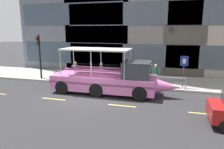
# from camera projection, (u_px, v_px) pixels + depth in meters

# --- Properties ---
(ground_plane) EXTENTS (120.00, 120.00, 0.00)m
(ground_plane) POSITION_uv_depth(u_px,v_px,m) (92.00, 98.00, 14.59)
(ground_plane) COLOR #2B2B2D
(sidewalk) EXTENTS (32.00, 4.80, 0.18)m
(sidewalk) POSITION_uv_depth(u_px,v_px,m) (113.00, 79.00, 19.85)
(sidewalk) COLOR #99968E
(sidewalk) RESTS_ON ground_plane
(curb_edge) EXTENTS (32.00, 0.18, 0.18)m
(curb_edge) POSITION_uv_depth(u_px,v_px,m) (105.00, 85.00, 17.50)
(curb_edge) COLOR #B2ADA3
(curb_edge) RESTS_ON ground_plane
(lane_centreline) EXTENTS (25.80, 0.12, 0.01)m
(lane_centreline) POSITION_uv_depth(u_px,v_px,m) (86.00, 102.00, 13.64)
(lane_centreline) COLOR #DBD64C
(lane_centreline) RESTS_ON ground_plane
(curb_guardrail) EXTENTS (11.08, 0.09, 0.85)m
(curb_guardrail) POSITION_uv_depth(u_px,v_px,m) (116.00, 77.00, 17.45)
(curb_guardrail) COLOR #9EA0A8
(curb_guardrail) RESTS_ON sidewalk
(traffic_light_pole) EXTENTS (0.24, 0.46, 4.04)m
(traffic_light_pole) POSITION_uv_depth(u_px,v_px,m) (39.00, 52.00, 19.14)
(traffic_light_pole) COLOR black
(traffic_light_pole) RESTS_ON sidewalk
(parking_sign) EXTENTS (0.60, 0.12, 2.48)m
(parking_sign) POSITION_uv_depth(u_px,v_px,m) (184.00, 66.00, 16.13)
(parking_sign) COLOR #4C4F54
(parking_sign) RESTS_ON sidewalk
(leaned_bicycle) EXTENTS (1.74, 0.46, 0.96)m
(leaned_bicycle) POSITION_uv_depth(u_px,v_px,m) (62.00, 75.00, 19.28)
(leaned_bicycle) COLOR black
(leaned_bicycle) RESTS_ON sidewalk
(duck_tour_boat) EXTENTS (9.49, 2.53, 3.29)m
(duck_tour_boat) POSITION_uv_depth(u_px,v_px,m) (111.00, 79.00, 15.36)
(duck_tour_boat) COLOR pink
(duck_tour_boat) RESTS_ON ground_plane
(pedestrian_near_bow) EXTENTS (0.44, 0.32, 1.71)m
(pedestrian_near_bow) POSITION_uv_depth(u_px,v_px,m) (155.00, 72.00, 17.15)
(pedestrian_near_bow) COLOR #47423D
(pedestrian_near_bow) RESTS_ON sidewalk
(pedestrian_mid_left) EXTENTS (0.46, 0.22, 1.61)m
(pedestrian_mid_left) POSITION_uv_depth(u_px,v_px,m) (124.00, 70.00, 18.49)
(pedestrian_mid_left) COLOR #1E2338
(pedestrian_mid_left) RESTS_ON sidewalk
(pedestrian_mid_right) EXTENTS (0.36, 0.33, 1.60)m
(pedestrian_mid_right) POSITION_uv_depth(u_px,v_px,m) (101.00, 70.00, 18.68)
(pedestrian_mid_right) COLOR #47423D
(pedestrian_mid_right) RESTS_ON sidewalk
(pedestrian_near_stern) EXTENTS (0.31, 0.37, 1.56)m
(pedestrian_near_stern) POSITION_uv_depth(u_px,v_px,m) (76.00, 68.00, 19.56)
(pedestrian_near_stern) COLOR black
(pedestrian_near_stern) RESTS_ON sidewalk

